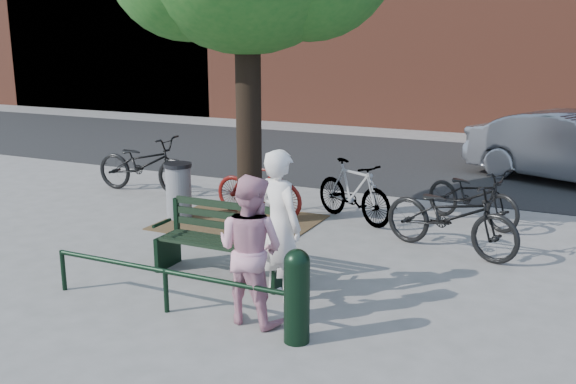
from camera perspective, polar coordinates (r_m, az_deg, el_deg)
The scene contains 14 objects.
ground at distance 8.30m, azimuth -5.82°, elevation -7.47°, with size 90.00×90.00×0.00m, color gray.
dirt_pit at distance 10.58m, azimuth -4.33°, elevation -2.70°, with size 2.40×2.00×0.02m, color brown.
road at distance 15.92m, azimuth 10.15°, elevation 2.68°, with size 40.00×7.00×0.01m, color black.
park_bench at distance 8.21m, azimuth -5.62°, elevation -4.18°, with size 1.74×0.54×0.97m.
guard_railing at distance 7.23m, azimuth -10.84°, elevation -7.50°, with size 3.06×0.06×0.51m.
person_left at distance 7.36m, azimuth -0.72°, elevation -2.94°, with size 0.64×0.42×1.76m, color silver.
person_right at distance 6.78m, azimuth -3.37°, elevation -5.11°, with size 0.78×0.61×1.61m, color #CD8CA0.
bollard at distance 6.41m, azimuth 0.78°, elevation -8.95°, with size 0.26×0.26×0.98m.
litter_bin at distance 10.84m, azimuth -9.70°, elevation 0.11°, with size 0.46×0.46×0.95m.
bicycle_a at distance 12.83m, azimuth -12.69°, elevation 2.44°, with size 0.74×2.13×1.12m, color black.
bicycle_b at distance 10.85m, azimuth -2.65°, elevation 0.44°, with size 0.47×1.68×1.01m, color #5E100D.
bicycle_c at distance 10.82m, azimuth 16.08°, elevation -0.27°, with size 0.63×1.82×0.96m, color black.
bicycle_d at distance 10.60m, azimuth 5.84°, elevation 0.10°, with size 0.48×1.69×1.02m, color gray.
bicycle_e at distance 9.28m, azimuth 14.27°, elevation -2.05°, with size 0.71×2.05×1.07m, color black.
Camera 1 is at (4.05, -6.60, 2.99)m, focal length 40.00 mm.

